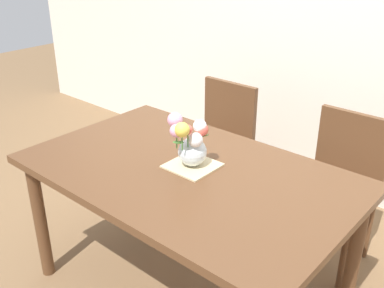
{
  "coord_description": "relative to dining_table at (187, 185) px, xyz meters",
  "views": [
    {
      "loc": [
        1.27,
        -1.43,
        1.81
      ],
      "look_at": [
        -0.0,
        0.04,
        0.89
      ],
      "focal_mm": 41.99,
      "sensor_mm": 36.0,
      "label": 1
    }
  ],
  "objects": [
    {
      "name": "back_wall",
      "position": [
        0.0,
        1.6,
        0.72
      ],
      "size": [
        7.0,
        0.1,
        2.8
      ],
      "primitive_type": "cube",
      "color": "silver",
      "rests_on": "ground_plane"
    },
    {
      "name": "chair_right",
      "position": [
        0.44,
        0.84,
        -0.16
      ],
      "size": [
        0.42,
        0.42,
        0.9
      ],
      "rotation": [
        0.0,
        0.0,
        3.14
      ],
      "color": "brown",
      "rests_on": "ground_plane"
    },
    {
      "name": "placemat",
      "position": [
        -0.0,
        0.04,
        0.09
      ],
      "size": [
        0.23,
        0.23,
        0.01
      ],
      "primitive_type": "cube",
      "color": "#CCB789",
      "rests_on": "dining_table"
    },
    {
      "name": "dining_table",
      "position": [
        0.0,
        0.0,
        0.0
      ],
      "size": [
        1.61,
        0.99,
        0.77
      ],
      "color": "brown",
      "rests_on": "ground_plane"
    },
    {
      "name": "chair_left",
      "position": [
        -0.44,
        0.84,
        -0.16
      ],
      "size": [
        0.42,
        0.42,
        0.9
      ],
      "rotation": [
        0.0,
        0.0,
        3.14
      ],
      "color": "brown",
      "rests_on": "ground_plane"
    },
    {
      "name": "flower_vase",
      "position": [
        -0.0,
        0.03,
        0.22
      ],
      "size": [
        0.21,
        0.2,
        0.26
      ],
      "color": "silver",
      "rests_on": "placemat"
    }
  ]
}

